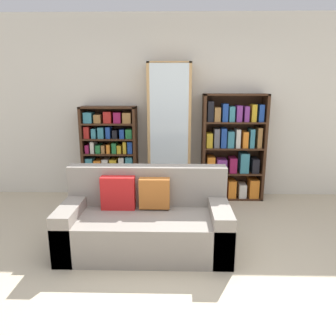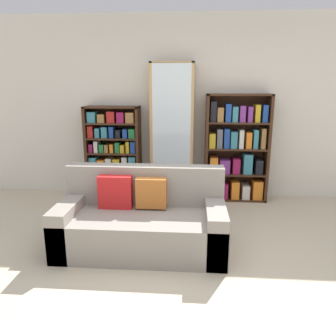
% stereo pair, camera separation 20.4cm
% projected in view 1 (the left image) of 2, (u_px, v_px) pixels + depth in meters
% --- Properties ---
extents(ground_plane, '(16.00, 16.00, 0.00)m').
position_uv_depth(ground_plane, '(184.00, 275.00, 3.01)').
color(ground_plane, beige).
extents(wall_back, '(6.54, 0.06, 2.70)m').
position_uv_depth(wall_back, '(182.00, 108.00, 4.96)').
color(wall_back, silver).
rests_on(wall_back, ground).
extents(couch, '(1.73, 0.82, 0.84)m').
position_uv_depth(couch, '(146.00, 222.00, 3.47)').
color(couch, gray).
rests_on(couch, ground).
extents(bookshelf_left, '(0.82, 0.32, 1.39)m').
position_uv_depth(bookshelf_left, '(110.00, 154.00, 4.96)').
color(bookshelf_left, '#3D2314').
rests_on(bookshelf_left, ground).
extents(display_cabinet, '(0.62, 0.36, 2.01)m').
position_uv_depth(display_cabinet, '(169.00, 133.00, 4.84)').
color(display_cabinet, tan).
rests_on(display_cabinet, ground).
extents(bookshelf_right, '(0.93, 0.32, 1.57)m').
position_uv_depth(bookshelf_right, '(233.00, 149.00, 4.90)').
color(bookshelf_right, '#3D2314').
rests_on(bookshelf_right, ground).
extents(wine_bottle, '(0.07, 0.07, 0.33)m').
position_uv_depth(wine_bottle, '(203.00, 203.00, 4.44)').
color(wine_bottle, '#192333').
rests_on(wine_bottle, ground).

